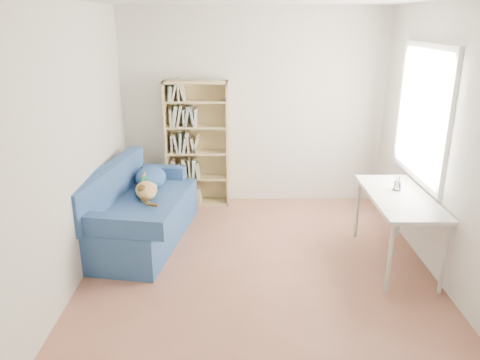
# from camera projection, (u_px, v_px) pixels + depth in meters

# --- Properties ---
(ground) EXTENTS (4.00, 4.00, 0.00)m
(ground) POSITION_uv_depth(u_px,v_px,m) (258.00, 270.00, 4.79)
(ground) COLOR brown
(ground) RESTS_ON ground
(room_shell) EXTENTS (3.54, 4.04, 2.62)m
(room_shell) POSITION_uv_depth(u_px,v_px,m) (271.00, 111.00, 4.29)
(room_shell) COLOR silver
(room_shell) RESTS_ON ground
(sofa) EXTENTS (1.13, 1.93, 0.89)m
(sofa) POSITION_uv_depth(u_px,v_px,m) (139.00, 212.00, 5.36)
(sofa) COLOR navy
(sofa) RESTS_ON ground
(bookshelf) EXTENTS (0.84, 0.26, 1.68)m
(bookshelf) POSITION_uv_depth(u_px,v_px,m) (197.00, 149.00, 6.28)
(bookshelf) COLOR tan
(bookshelf) RESTS_ON ground
(desk) EXTENTS (0.60, 1.31, 0.75)m
(desk) POSITION_uv_depth(u_px,v_px,m) (399.00, 202.00, 4.73)
(desk) COLOR white
(desk) RESTS_ON ground
(pen_cup) EXTENTS (0.08, 0.08, 0.15)m
(pen_cup) POSITION_uv_depth(u_px,v_px,m) (397.00, 185.00, 4.84)
(pen_cup) COLOR white
(pen_cup) RESTS_ON desk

